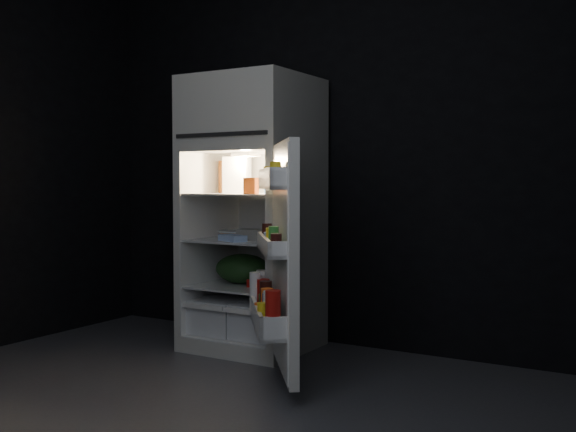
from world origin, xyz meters
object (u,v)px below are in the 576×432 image
Objects in this scene: refrigerator at (254,204)px; egg_carton at (260,235)px; fridge_door at (279,261)px; yogurt_tray at (270,284)px; milk_jug at (237,175)px.

refrigerator is 0.25m from egg_carton.
yogurt_tray is at bearing 126.34° from fridge_door.
refrigerator is 6.05× the size of egg_carton.
egg_carton is (-0.49, 0.57, 0.08)m from fridge_door.
refrigerator is 6.74× the size of yogurt_tray.
milk_jug is at bearing -173.24° from refrigerator.
fridge_door is 0.75m from yogurt_tray.
milk_jug is at bearing 152.09° from egg_carton.
fridge_door is 0.76m from egg_carton.
milk_jug reaches higher than yogurt_tray.
refrigerator reaches higher than egg_carton.
milk_jug is (-0.73, 0.66, 0.47)m from fridge_door.
refrigerator reaches higher than yogurt_tray.
refrigerator reaches higher than milk_jug.
refrigerator is at bearing 130.04° from egg_carton.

